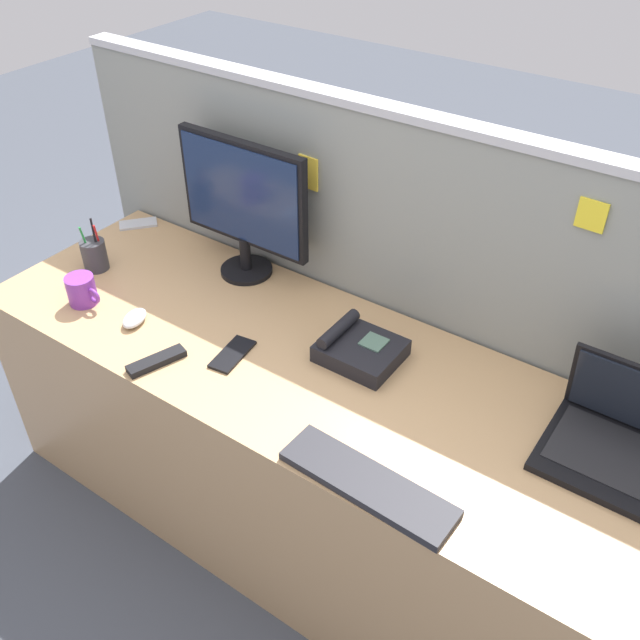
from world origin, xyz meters
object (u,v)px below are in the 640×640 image
Objects in this scene: cell_phone_silver_slab at (138,224)px; tv_remote at (157,361)px; cell_phone_black_slab at (232,354)px; coffee_mug at (82,290)px; pen_cup at (94,255)px; desk_phone at (359,349)px; computer_mouse_right_hand at (134,318)px; keyboard_main at (368,484)px; laptop at (615,434)px; desktop_monitor at (243,201)px.

tv_remote is (0.63, -0.52, 0.01)m from cell_phone_silver_slab.
tv_remote is at bearing 0.45° from cell_phone_silver_slab.
cell_phone_black_slab is 0.21m from tv_remote.
cell_phone_black_slab is at bearing 7.25° from coffee_mug.
coffee_mug is at bearing -51.99° from pen_cup.
desk_phone is at bearing 31.25° from cell_phone_silver_slab.
pen_cup is 0.31m from cell_phone_silver_slab.
keyboard_main is at bearing -26.28° from computer_mouse_right_hand.
desk_phone is at bearing 17.75° from coffee_mug.
coffee_mug is (0.23, -0.44, 0.04)m from cell_phone_silver_slab.
cell_phone_black_slab is at bearing 164.61° from keyboard_main.
coffee_mug is (-0.21, -0.02, 0.03)m from computer_mouse_right_hand.
laptop is 2.36× the size of coffee_mug.
computer_mouse_right_hand is 0.59× the size of tv_remote.
keyboard_main is 4.37× the size of computer_mouse_right_hand.
computer_mouse_right_hand is at bearing 171.56° from tv_remote.
desktop_monitor is at bearing 115.81° from cell_phone_black_slab.
computer_mouse_right_hand is at bearing -103.36° from desktop_monitor.
desktop_monitor is at bearing 39.63° from cell_phone_silver_slab.
computer_mouse_right_hand is at bearing -4.05° from cell_phone_silver_slab.
desktop_monitor is 0.51m from cell_phone_black_slab.
pen_cup is at bearing -146.81° from desktop_monitor.
pen_cup is (-0.97, -0.12, 0.02)m from desk_phone.
tv_remote reaches higher than cell_phone_silver_slab.
tv_remote is (-0.15, -0.15, 0.01)m from cell_phone_black_slab.
laptop is at bearing 36.55° from cell_phone_silver_slab.
tv_remote is (-0.72, 0.03, -0.00)m from keyboard_main.
keyboard_main reaches higher than cell_phone_silver_slab.
coffee_mug reaches higher than cell_phone_black_slab.
cell_phone_black_slab is (-1.00, -0.26, -0.05)m from laptop.
tv_remote is (0.52, -0.24, -0.04)m from pen_cup.
laptop reaches higher than keyboard_main.
desk_phone is 0.98m from pen_cup.
desktop_monitor is at bearing 175.06° from laptop.
cell_phone_black_slab is at bearing -7.27° from pen_cup.
tv_remote is (0.09, -0.52, -0.25)m from desktop_monitor.
desktop_monitor is 0.59m from cell_phone_silver_slab.
cell_phone_black_slab is at bearing 14.67° from cell_phone_silver_slab.
coffee_mug is at bearing 176.62° from keyboard_main.
keyboard_main is at bearing 16.15° from tv_remote.
desk_phone is 0.36m from cell_phone_black_slab.
cell_phone_silver_slab is 0.80× the size of tv_remote.
coffee_mug is (-1.55, -0.33, -0.01)m from laptop.
computer_mouse_right_hand is 0.73× the size of cell_phone_silver_slab.
laptop reaches higher than cell_phone_black_slab.
tv_remote is 1.33× the size of coffee_mug.
keyboard_main is 3.42× the size of coffee_mug.
pen_cup is (-0.43, -0.28, -0.21)m from desktop_monitor.
keyboard_main is 3.19× the size of cell_phone_silver_slab.
keyboard_main reaches higher than cell_phone_black_slab.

